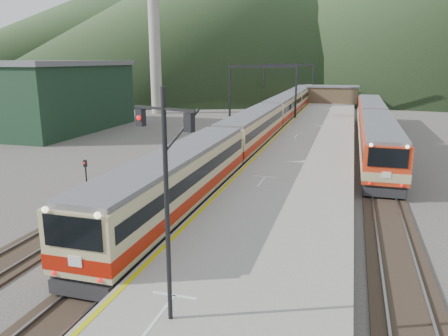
% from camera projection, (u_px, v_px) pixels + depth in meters
% --- Properties ---
extents(track_main, '(2.60, 200.00, 0.23)m').
position_uv_depth(track_main, '(260.00, 143.00, 46.51)').
color(track_main, black).
rests_on(track_main, ground).
extents(track_far, '(2.60, 200.00, 0.23)m').
position_uv_depth(track_far, '(215.00, 141.00, 47.87)').
color(track_far, black).
rests_on(track_far, ground).
extents(track_second, '(2.60, 200.00, 0.23)m').
position_uv_depth(track_second, '(373.00, 149.00, 43.40)').
color(track_second, black).
rests_on(track_second, ground).
extents(platform, '(8.00, 100.00, 1.00)m').
position_uv_depth(platform, '(312.00, 145.00, 43.03)').
color(platform, gray).
rests_on(platform, ground).
extents(gantry_near, '(9.55, 0.25, 8.00)m').
position_uv_depth(gantry_near, '(262.00, 83.00, 59.93)').
color(gantry_near, black).
rests_on(gantry_near, ground).
extents(gantry_far, '(9.55, 0.25, 8.00)m').
position_uv_depth(gantry_far, '(288.00, 76.00, 83.22)').
color(gantry_far, black).
rests_on(gantry_far, ground).
extents(warehouse, '(14.50, 20.50, 8.60)m').
position_uv_depth(warehouse, '(46.00, 96.00, 54.93)').
color(warehouse, black).
rests_on(warehouse, ground).
extents(smokestack, '(1.80, 1.80, 30.00)m').
position_uv_depth(smokestack, '(154.00, 19.00, 69.36)').
color(smokestack, '#9E998E').
rests_on(smokestack, ground).
extents(station_shed, '(9.40, 4.40, 3.10)m').
position_uv_depth(station_shed, '(332.00, 94.00, 79.80)').
color(station_shed, brown).
rests_on(station_shed, platform).
extents(hill_a, '(180.00, 180.00, 60.00)m').
position_uv_depth(hill_a, '(241.00, 9.00, 189.88)').
color(hill_a, '#314024').
rests_on(hill_a, ground).
extents(hill_d, '(200.00, 200.00, 55.00)m').
position_uv_depth(hill_d, '(130.00, 27.00, 258.72)').
color(hill_d, '#314024').
rests_on(hill_d, ground).
extents(main_train, '(2.85, 97.91, 3.48)m').
position_uv_depth(main_train, '(283.00, 109.00, 61.14)').
color(main_train, tan).
rests_on(main_train, track_main).
extents(second_train, '(2.90, 39.49, 3.54)m').
position_uv_depth(second_train, '(374.00, 126.00, 45.53)').
color(second_train, red).
rests_on(second_train, track_second).
extents(signal_mast, '(2.10, 0.85, 7.02)m').
position_uv_depth(signal_mast, '(166.00, 184.00, 12.37)').
color(signal_mast, black).
rests_on(signal_mast, platform).
extents(short_signal_b, '(0.26, 0.22, 2.27)m').
position_uv_depth(short_signal_b, '(221.00, 141.00, 39.87)').
color(short_signal_b, black).
rests_on(short_signal_b, ground).
extents(short_signal_c, '(0.25, 0.21, 2.27)m').
position_uv_depth(short_signal_c, '(86.00, 172.00, 28.96)').
color(short_signal_c, black).
rests_on(short_signal_c, ground).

